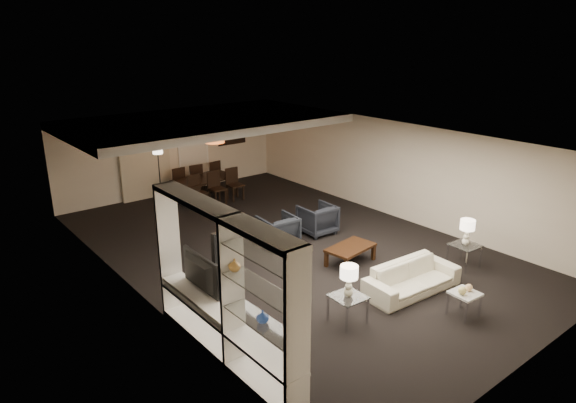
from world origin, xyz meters
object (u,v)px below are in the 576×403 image
at_px(chair_fl, 176,182).
at_px(marble_table, 464,304).
at_px(sofa, 412,278).
at_px(floor_speaker, 216,258).
at_px(side_table_left, 348,309).
at_px(chair_nr, 235,184).
at_px(television, 195,274).
at_px(dining_table, 206,188).
at_px(armchair_left, 278,231).
at_px(side_table_right, 464,256).
at_px(table_lamp_left, 349,281).
at_px(chair_fm, 194,178).
at_px(vase_blue, 263,317).
at_px(vase_amber, 235,265).
at_px(coffee_table, 350,255).
at_px(chair_nl, 198,192).
at_px(pendant_light, 215,138).
at_px(chair_fr, 212,175).
at_px(chair_nm, 217,188).
at_px(table_lamp_right, 467,232).
at_px(armchair_right, 317,219).
at_px(floor_lamp, 160,178).

bearing_deg(chair_fl, marble_table, 91.86).
height_order(sofa, floor_speaker, floor_speaker).
height_order(side_table_left, chair_nr, chair_nr).
height_order(television, dining_table, television).
distance_m(armchair_left, side_table_right, 4.02).
xyz_separation_m(side_table_left, table_lamp_left, (0.00, 0.00, 0.52)).
height_order(side_table_left, dining_table, dining_table).
distance_m(table_lamp_left, chair_fm, 8.18).
xyz_separation_m(vase_blue, vase_amber, (0.00, 0.63, 0.50)).
height_order(side_table_right, vase_amber, vase_amber).
xyz_separation_m(sofa, coffee_table, (0.00, 1.60, -0.09)).
height_order(coffee_table, chair_nr, chair_nr).
distance_m(television, chair_nl, 6.25).
relative_size(pendant_light, side_table_right, 0.98).
distance_m(television, chair_fr, 7.98).
distance_m(side_table_left, chair_nr, 7.07).
bearing_deg(armchair_left, chair_nl, -82.98).
bearing_deg(chair_nl, floor_speaker, -121.42).
relative_size(vase_blue, chair_nm, 0.19).
xyz_separation_m(table_lamp_right, chair_nl, (-2.40, 6.72, -0.31)).
bearing_deg(chair_fr, chair_fm, -7.80).
distance_m(marble_table, floor_speaker, 4.60).
bearing_deg(armchair_right, side_table_left, 58.28).
bearing_deg(side_table_right, floor_speaker, 148.34).
distance_m(coffee_table, table_lamp_right, 2.40).
relative_size(pendant_light, table_lamp_left, 0.95).
xyz_separation_m(table_lamp_right, chair_nm, (-1.80, 6.72, -0.31)).
bearing_deg(table_lamp_right, armchair_left, 124.88).
height_order(marble_table, dining_table, dining_table).
xyz_separation_m(vase_blue, floor_lamp, (2.25, 7.71, -0.24)).
relative_size(chair_nm, chair_fr, 1.00).
xyz_separation_m(coffee_table, dining_table, (-0.10, 5.77, 0.12)).
bearing_deg(marble_table, pendant_light, 91.55).
bearing_deg(dining_table, armchair_right, -88.04).
relative_size(table_lamp_left, table_lamp_right, 1.00).
bearing_deg(side_table_left, coffee_table, 43.26).
bearing_deg(marble_table, coffee_table, 90.00).
relative_size(coffee_table, armchair_left, 1.34).
height_order(chair_nm, chair_fm, same).
height_order(pendant_light, chair_fr, pendant_light).
relative_size(table_lamp_right, floor_speaker, 0.54).
distance_m(side_table_right, chair_nr, 6.83).
xyz_separation_m(armchair_left, floor_lamp, (-0.97, 3.90, 0.55)).
height_order(armchair_right, chair_nr, chair_nr).
bearing_deg(side_table_right, vase_blue, -174.75).
distance_m(vase_blue, floor_speaker, 3.45).
height_order(dining_table, chair_fl, chair_fl).
relative_size(sofa, chair_nl, 2.10).
bearing_deg(side_table_left, armchair_left, 71.57).
bearing_deg(chair_nr, vase_amber, -120.85).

